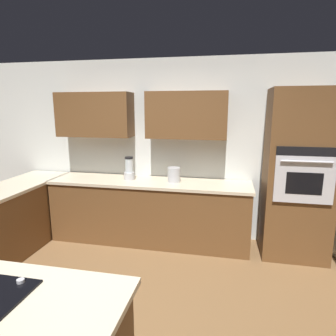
{
  "coord_description": "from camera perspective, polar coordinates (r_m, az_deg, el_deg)",
  "views": [
    {
      "loc": [
        -0.96,
        2.11,
        1.91
      ],
      "look_at": [
        -0.22,
        -1.49,
        1.15
      ],
      "focal_mm": 31.0,
      "sensor_mm": 36.0,
      "label": 1
    }
  ],
  "objects": [
    {
      "name": "ground_plane",
      "position": [
        3.0,
        -11.24,
        -28.07
      ],
      "size": [
        14.0,
        14.0,
        0.0
      ],
      "primitive_type": "plane",
      "color": "brown"
    },
    {
      "name": "blender",
      "position": [
        4.18,
        -7.64,
        -0.38
      ],
      "size": [
        0.15,
        0.15,
        0.33
      ],
      "color": "silver",
      "rests_on": "countertop_back"
    },
    {
      "name": "wall_back",
      "position": [
        4.31,
        -2.2,
        5.17
      ],
      "size": [
        6.0,
        0.44,
        2.6
      ],
      "color": "silver",
      "rests_on": "ground"
    },
    {
      "name": "kettle",
      "position": [
        4.02,
        1.16,
        -1.34
      ],
      "size": [
        0.17,
        0.17,
        0.2
      ],
      "primitive_type": "cylinder",
      "color": "#B7BABF",
      "rests_on": "countertop_back"
    },
    {
      "name": "wall_oven",
      "position": [
        4.01,
        24.18,
        -1.33
      ],
      "size": [
        0.8,
        0.66,
        2.15
      ],
      "color": "brown",
      "rests_on": "ground"
    },
    {
      "name": "countertop_back",
      "position": [
        4.1,
        -3.73,
        -2.85
      ],
      "size": [
        2.84,
        0.64,
        0.04
      ],
      "primitive_type": "cube",
      "color": "beige",
      "rests_on": "lower_cabinets_back"
    },
    {
      "name": "lower_cabinets_back",
      "position": [
        4.24,
        -3.65,
        -8.75
      ],
      "size": [
        2.8,
        0.6,
        0.86
      ],
      "primitive_type": "cube",
      "color": "brown",
      "rests_on": "ground"
    }
  ]
}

